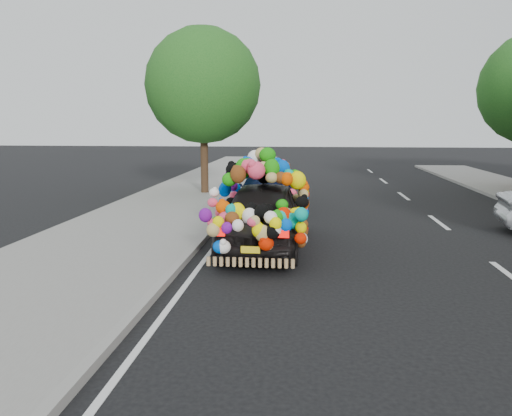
# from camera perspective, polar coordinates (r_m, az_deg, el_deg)

# --- Properties ---
(ground) EXTENTS (100.00, 100.00, 0.00)m
(ground) POSITION_cam_1_polar(r_m,az_deg,el_deg) (9.18, 5.75, -7.29)
(ground) COLOR black
(ground) RESTS_ON ground
(sidewalk) EXTENTS (4.00, 60.00, 0.12)m
(sidewalk) POSITION_cam_1_polar(r_m,az_deg,el_deg) (10.11, -19.56, -5.87)
(sidewalk) COLOR gray
(sidewalk) RESTS_ON ground
(kerb) EXTENTS (0.15, 60.00, 0.13)m
(kerb) POSITION_cam_1_polar(r_m,az_deg,el_deg) (9.45, -8.73, -6.45)
(kerb) COLOR gray
(kerb) RESTS_ON ground
(tree_near_sidewalk) EXTENTS (4.20, 4.20, 6.13)m
(tree_near_sidewalk) POSITION_cam_1_polar(r_m,az_deg,el_deg) (18.72, -6.06, 13.73)
(tree_near_sidewalk) COLOR #332114
(tree_near_sidewalk) RESTS_ON ground
(plush_art_car) EXTENTS (2.06, 4.34, 2.05)m
(plush_art_car) POSITION_cam_1_polar(r_m,az_deg,el_deg) (10.70, 0.71, 0.93)
(plush_art_car) COLOR black
(plush_art_car) RESTS_ON ground
(navy_sedan) EXTENTS (1.75, 4.14, 1.19)m
(navy_sedan) POSITION_cam_1_polar(r_m,az_deg,el_deg) (15.51, 1.12, 1.96)
(navy_sedan) COLOR black
(navy_sedan) RESTS_ON ground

